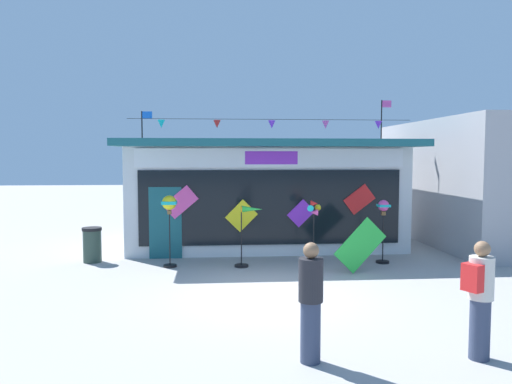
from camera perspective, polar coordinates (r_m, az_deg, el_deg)
ground_plane at (r=10.46m, az=1.64°, el=-11.71°), size 80.00×80.00×0.00m
kite_shop_building at (r=16.05m, az=0.92°, el=-0.04°), size 8.62×5.07×4.67m
wind_spinner_far_left at (r=12.93m, az=-9.89°, el=-2.01°), size 0.38×0.38×1.85m
wind_spinner_left at (r=12.82m, az=-0.93°, el=-4.11°), size 0.74×0.36×1.58m
wind_spinner_center_left at (r=12.85m, az=6.65°, el=-3.80°), size 0.39×0.36×1.73m
wind_spinner_center_right at (r=13.66m, az=14.37°, el=-2.80°), size 0.35×0.35×1.69m
person_near_camera at (r=7.76m, az=24.25°, el=-10.93°), size 0.48×0.41×1.68m
person_mid_plaza at (r=7.05m, az=6.28°, el=-12.37°), size 0.34×0.34×1.68m
trash_bin at (r=14.16m, az=-18.24°, el=-5.74°), size 0.52×0.52×0.94m
display_kite_on_ground at (r=12.49m, az=11.84°, el=-5.98°), size 1.36×0.21×1.36m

